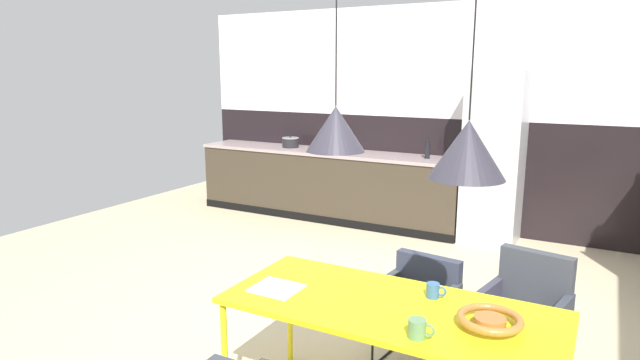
# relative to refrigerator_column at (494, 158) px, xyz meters

# --- Properties ---
(ground_plane) EXTENTS (9.06, 9.06, 0.00)m
(ground_plane) POSITION_rel_refrigerator_column_xyz_m (-0.64, -3.05, -0.98)
(ground_plane) COLOR #C3B28B
(back_wall_splashback_dark) EXTENTS (6.97, 0.12, 1.37)m
(back_wall_splashback_dark) POSITION_rel_refrigerator_column_xyz_m (-0.64, 0.36, -0.29)
(back_wall_splashback_dark) COLOR black
(back_wall_splashback_dark) RESTS_ON ground
(back_wall_panel_upper) EXTENTS (6.97, 0.12, 1.37)m
(back_wall_panel_upper) POSITION_rel_refrigerator_column_xyz_m (-0.64, 0.36, 1.08)
(back_wall_panel_upper) COLOR white
(back_wall_panel_upper) RESTS_ON back_wall_splashback_dark
(kitchen_counter) EXTENTS (3.67, 0.63, 0.91)m
(kitchen_counter) POSITION_rel_refrigerator_column_xyz_m (-2.15, -0.00, -0.52)
(kitchen_counter) COLOR #393024
(kitchen_counter) RESTS_ON ground
(refrigerator_column) EXTENTS (0.61, 0.60, 1.95)m
(refrigerator_column) POSITION_rel_refrigerator_column_xyz_m (0.00, 0.00, 0.00)
(refrigerator_column) COLOR #ADAFB2
(refrigerator_column) RESTS_ON ground
(dining_table) EXTENTS (1.77, 0.77, 0.74)m
(dining_table) POSITION_rel_refrigerator_column_xyz_m (0.19, -3.67, -0.29)
(dining_table) COLOR yellow
(dining_table) RESTS_ON ground
(armchair_head_of_table) EXTENTS (0.56, 0.55, 0.82)m
(armchair_head_of_table) POSITION_rel_refrigerator_column_xyz_m (0.77, -2.76, -0.45)
(armchair_head_of_table) COLOR #363840
(armchair_head_of_table) RESTS_ON ground
(armchair_near_window) EXTENTS (0.54, 0.53, 0.72)m
(armchair_near_window) POSITION_rel_refrigerator_column_xyz_m (0.11, -2.91, -0.50)
(armchair_near_window) COLOR #363840
(armchair_near_window) RESTS_ON ground
(fruit_bowl) EXTENTS (0.31, 0.31, 0.07)m
(fruit_bowl) POSITION_rel_refrigerator_column_xyz_m (0.70, -3.68, -0.20)
(fruit_bowl) COLOR #B2662D
(fruit_bowl) RESTS_ON dining_table
(open_book) EXTENTS (0.26, 0.24, 0.02)m
(open_book) POSITION_rel_refrigerator_column_xyz_m (-0.45, -3.78, -0.23)
(open_book) COLOR white
(open_book) RESTS_ON dining_table
(mug_wide_latte) EXTENTS (0.11, 0.07, 0.08)m
(mug_wide_latte) POSITION_rel_refrigerator_column_xyz_m (0.36, -3.47, -0.20)
(mug_wide_latte) COLOR #335B93
(mug_wide_latte) RESTS_ON dining_table
(mug_glass_clear) EXTENTS (0.13, 0.08, 0.09)m
(mug_glass_clear) POSITION_rel_refrigerator_column_xyz_m (0.43, -3.94, -0.19)
(mug_glass_clear) COLOR #5B8456
(mug_glass_clear) RESTS_ON dining_table
(cooking_pot) EXTENTS (0.23, 0.23, 0.16)m
(cooking_pot) POSITION_rel_refrigerator_column_xyz_m (-2.72, 0.03, 0.00)
(cooking_pot) COLOR black
(cooking_pot) RESTS_ON kitchen_counter
(bottle_spice_small) EXTENTS (0.07, 0.07, 0.28)m
(bottle_spice_small) POSITION_rel_refrigerator_column_xyz_m (-2.06, -0.03, 0.05)
(bottle_spice_small) COLOR tan
(bottle_spice_small) RESTS_ON kitchen_counter
(bottle_wine_green) EXTENTS (0.06, 0.06, 0.24)m
(bottle_wine_green) POSITION_rel_refrigerator_column_xyz_m (-0.78, 0.01, 0.04)
(bottle_wine_green) COLOR black
(bottle_wine_green) RESTS_ON kitchen_counter
(pendant_lamp_over_table_near) EXTENTS (0.32, 0.32, 1.17)m
(pendant_lamp_over_table_near) POSITION_rel_refrigerator_column_xyz_m (-0.17, -3.62, 0.67)
(pendant_lamp_over_table_near) COLOR black
(pendant_lamp_over_table_far) EXTENTS (0.36, 0.36, 1.25)m
(pendant_lamp_over_table_far) POSITION_rel_refrigerator_column_xyz_m (0.54, -3.65, 0.61)
(pendant_lamp_over_table_far) COLOR black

